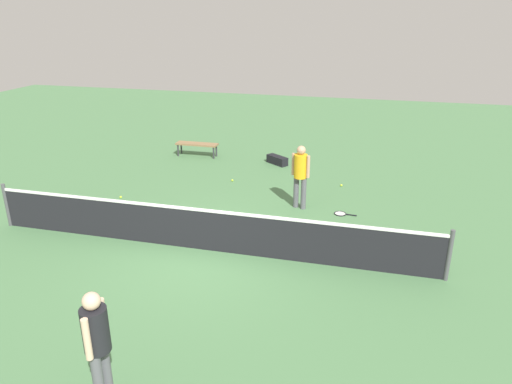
{
  "coord_description": "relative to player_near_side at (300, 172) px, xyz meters",
  "views": [
    {
      "loc": [
        -3.44,
        8.69,
        4.93
      ],
      "look_at": [
        -0.82,
        -1.43,
        0.9
      ],
      "focal_mm": 33.33,
      "sensor_mm": 36.0,
      "label": 1
    }
  ],
  "objects": [
    {
      "name": "tennis_ball_near_player",
      "position": [
        2.33,
        -1.53,
        -0.98
      ],
      "size": [
        0.07,
        0.07,
        0.07
      ],
      "primitive_type": "sphere",
      "color": "#C6E033",
      "rests_on": "ground_plane"
    },
    {
      "name": "tennis_ball_baseline",
      "position": [
        4.94,
        0.58,
        -0.98
      ],
      "size": [
        0.07,
        0.07,
        0.07
      ],
      "primitive_type": "sphere",
      "color": "#C6E033",
      "rests_on": "ground_plane"
    },
    {
      "name": "tennis_ball_by_net",
      "position": [
        -0.94,
        -1.93,
        -0.98
      ],
      "size": [
        0.07,
        0.07,
        0.07
      ],
      "primitive_type": "sphere",
      "color": "#C6E033",
      "rests_on": "ground_plane"
    },
    {
      "name": "court_net",
      "position": [
        1.64,
        2.85,
        -0.51
      ],
      "size": [
        10.09,
        0.09,
        1.07
      ],
      "color": "#4C4C51",
      "rests_on": "ground_plane"
    },
    {
      "name": "ground_plane",
      "position": [
        1.64,
        2.85,
        -1.01
      ],
      "size": [
        40.0,
        40.0,
        0.0
      ],
      "primitive_type": "plane",
      "color": "#4C7A4C"
    },
    {
      "name": "player_near_side",
      "position": [
        0.0,
        0.0,
        0.0
      ],
      "size": [
        0.52,
        0.43,
        1.7
      ],
      "color": "#595960",
      "rests_on": "ground_plane"
    },
    {
      "name": "tennis_racket_near_player",
      "position": [
        -1.12,
        0.15,
        -1.0
      ],
      "size": [
        0.6,
        0.34,
        0.03
      ],
      "color": "black",
      "rests_on": "ground_plane"
    },
    {
      "name": "tennis_ball_midcourt",
      "position": [
        4.76,
        2.07,
        -0.98
      ],
      "size": [
        0.07,
        0.07,
        0.07
      ],
      "primitive_type": "sphere",
      "color": "#C6E033",
      "rests_on": "ground_plane"
    },
    {
      "name": "equipment_bag",
      "position": [
        1.4,
        -3.6,
        -0.87
      ],
      "size": [
        0.81,
        0.7,
        0.28
      ],
      "color": "black",
      "rests_on": "ground_plane"
    },
    {
      "name": "player_far_side",
      "position": [
        1.4,
        7.25,
        0.0
      ],
      "size": [
        0.37,
        0.53,
        1.7
      ],
      "color": "#595960",
      "rests_on": "ground_plane"
    },
    {
      "name": "courtside_bench",
      "position": [
        4.34,
        -3.77,
        -0.59
      ],
      "size": [
        1.5,
        0.41,
        0.48
      ],
      "color": "olive",
      "rests_on": "ground_plane"
    }
  ]
}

